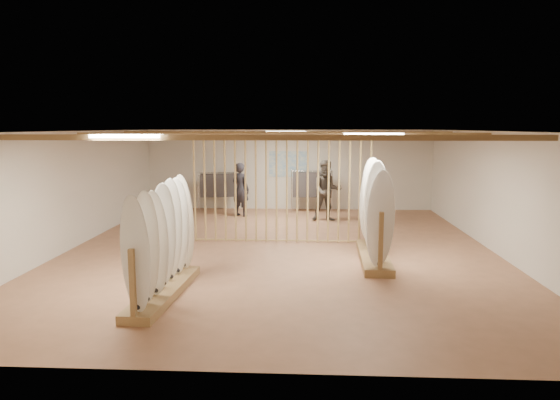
# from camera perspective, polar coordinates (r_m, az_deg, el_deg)

# --- Properties ---
(floor) EXTENTS (12.00, 12.00, 0.00)m
(floor) POSITION_cam_1_polar(r_m,az_deg,el_deg) (11.92, -0.00, -5.72)
(floor) COLOR #A97351
(floor) RESTS_ON ground
(ceiling) EXTENTS (12.00, 12.00, 0.00)m
(ceiling) POSITION_cam_1_polar(r_m,az_deg,el_deg) (11.56, -0.00, 7.87)
(ceiling) COLOR gray
(ceiling) RESTS_ON ground
(wall_back) EXTENTS (12.00, 0.00, 12.00)m
(wall_back) POSITION_cam_1_polar(r_m,az_deg,el_deg) (17.62, 1.02, 3.48)
(wall_back) COLOR beige
(wall_back) RESTS_ON ground
(wall_front) EXTENTS (12.00, 0.00, 12.00)m
(wall_front) POSITION_cam_1_polar(r_m,az_deg,el_deg) (5.77, -3.14, -6.71)
(wall_front) COLOR beige
(wall_front) RESTS_ON ground
(wall_left) EXTENTS (0.00, 12.00, 12.00)m
(wall_left) POSITION_cam_1_polar(r_m,az_deg,el_deg) (12.92, -22.74, 1.05)
(wall_left) COLOR beige
(wall_left) RESTS_ON ground
(wall_right) EXTENTS (0.00, 12.00, 12.00)m
(wall_right) POSITION_cam_1_polar(r_m,az_deg,el_deg) (12.44, 23.66, 0.74)
(wall_right) COLOR beige
(wall_right) RESTS_ON ground
(ceiling_slats) EXTENTS (9.50, 6.12, 0.10)m
(ceiling_slats) POSITION_cam_1_polar(r_m,az_deg,el_deg) (11.56, -0.00, 7.47)
(ceiling_slats) COLOR olive
(ceiling_slats) RESTS_ON ground
(light_panels) EXTENTS (1.20, 0.35, 0.06)m
(light_panels) POSITION_cam_1_polar(r_m,az_deg,el_deg) (11.56, -0.00, 7.57)
(light_panels) COLOR white
(light_panels) RESTS_ON ground
(bamboo_partition) EXTENTS (4.45, 0.05, 2.78)m
(bamboo_partition) POSITION_cam_1_polar(r_m,az_deg,el_deg) (12.45, 0.19, 1.45)
(bamboo_partition) COLOR tan
(bamboo_partition) RESTS_ON ground
(poster) EXTENTS (1.40, 0.03, 0.90)m
(poster) POSITION_cam_1_polar(r_m,az_deg,el_deg) (17.58, 1.02, 4.13)
(poster) COLOR #3578BC
(poster) RESTS_ON ground
(rack_left) EXTENTS (0.67, 2.77, 1.92)m
(rack_left) POSITION_cam_1_polar(r_m,az_deg,el_deg) (8.85, -13.22, -6.51)
(rack_left) COLOR olive
(rack_left) RESTS_ON floor
(rack_right) EXTENTS (0.70, 2.69, 2.15)m
(rack_right) POSITION_cam_1_polar(r_m,az_deg,el_deg) (11.04, 10.74, -3.08)
(rack_right) COLOR olive
(rack_right) RESTS_ON floor
(clothing_rack_a) EXTENTS (1.27, 0.57, 1.39)m
(clothing_rack_a) POSITION_cam_1_polar(r_m,az_deg,el_deg) (17.33, -7.15, 1.68)
(clothing_rack_a) COLOR silver
(clothing_rack_a) RESTS_ON floor
(clothing_rack_b) EXTENTS (1.37, 0.39, 1.46)m
(clothing_rack_b) POSITION_cam_1_polar(r_m,az_deg,el_deg) (16.98, 3.63, 1.77)
(clothing_rack_b) COLOR silver
(clothing_rack_b) RESTS_ON floor
(shopper_a) EXTENTS (0.87, 0.79, 1.99)m
(shopper_a) POSITION_cam_1_polar(r_m,az_deg,el_deg) (16.31, -4.52, 1.63)
(shopper_a) COLOR #222127
(shopper_a) RESTS_ON floor
(shopper_b) EXTENTS (1.10, 0.89, 2.14)m
(shopper_b) POSITION_cam_1_polar(r_m,az_deg,el_deg) (15.46, 5.37, 1.53)
(shopper_b) COLOR #3E3730
(shopper_b) RESTS_ON floor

